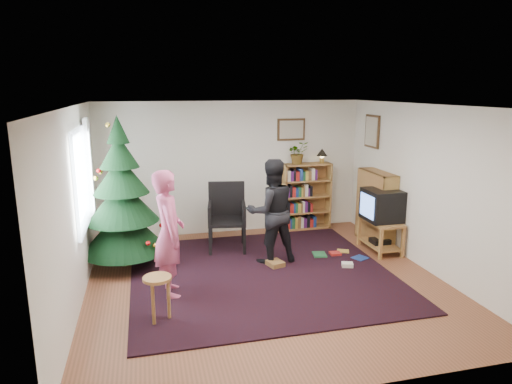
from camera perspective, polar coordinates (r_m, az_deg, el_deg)
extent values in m
plane|color=brown|center=(6.70, 1.33, -11.17)|extent=(5.00, 5.00, 0.00)
plane|color=white|center=(6.12, 1.46, 10.74)|extent=(5.00, 5.00, 0.00)
cube|color=silver|center=(8.68, -2.96, 3.05)|extent=(5.00, 0.02, 2.50)
cube|color=silver|center=(4.04, 10.86, -8.82)|extent=(5.00, 0.02, 2.50)
cube|color=silver|center=(6.14, -21.74, -1.98)|extent=(0.02, 5.00, 2.50)
cube|color=silver|center=(7.34, 20.58, 0.43)|extent=(0.02, 5.00, 2.50)
cube|color=black|center=(6.96, 0.68, -10.12)|extent=(3.80, 3.60, 0.02)
cube|color=silver|center=(6.67, -21.00, 1.40)|extent=(0.04, 1.20, 1.40)
cube|color=silver|center=(7.35, -20.06, 2.47)|extent=(0.06, 0.35, 1.60)
cube|color=#4C3319|center=(8.85, 4.42, 7.80)|extent=(0.55, 0.03, 0.42)
cube|color=beige|center=(8.85, 4.42, 7.80)|extent=(0.47, 0.01, 0.34)
cube|color=#4C3319|center=(8.71, 14.32, 7.35)|extent=(0.03, 0.50, 0.60)
cube|color=beige|center=(8.71, 14.32, 7.35)|extent=(0.01, 0.42, 0.52)
cylinder|color=#3F2816|center=(7.50, -15.93, -7.95)|extent=(0.13, 0.13, 0.25)
cone|color=black|center=(7.34, -16.17, -4.37)|extent=(1.29, 1.29, 0.73)
cone|color=black|center=(7.23, -16.38, -1.05)|extent=(1.08, 1.08, 0.65)
cone|color=black|center=(7.15, -16.59, 2.08)|extent=(0.83, 0.83, 0.57)
cone|color=black|center=(7.09, -16.77, 4.94)|extent=(0.58, 0.58, 0.50)
cone|color=black|center=(7.06, -16.94, 7.54)|extent=(0.33, 0.33, 0.42)
cube|color=#A2793A|center=(9.03, 6.32, -0.51)|extent=(0.95, 0.30, 1.30)
cube|color=#A2793A|center=(8.90, 6.42, 3.47)|extent=(0.95, 0.30, 0.03)
cube|color=#A2793A|center=(8.39, 14.75, -1.89)|extent=(0.30, 0.95, 1.30)
cube|color=#A2793A|center=(8.26, 15.00, 2.37)|extent=(0.30, 0.95, 0.03)
cube|color=#A2793A|center=(8.01, 15.37, -3.52)|extent=(0.46, 0.83, 0.04)
cube|color=#A2793A|center=(7.68, 15.33, -6.39)|extent=(0.05, 0.05, 0.51)
cube|color=#A2793A|center=(7.88, 17.89, -6.07)|extent=(0.05, 0.05, 0.51)
cube|color=#A2793A|center=(8.32, 12.77, -4.74)|extent=(0.05, 0.05, 0.51)
cube|color=#A2793A|center=(8.50, 15.19, -4.49)|extent=(0.05, 0.05, 0.51)
cube|color=#A2793A|center=(8.13, 15.20, -6.30)|extent=(0.42, 0.79, 0.03)
cube|color=black|center=(8.12, 15.22, -5.93)|extent=(0.30, 0.25, 0.08)
cube|color=black|center=(7.94, 15.49, -1.56)|extent=(0.55, 0.60, 0.53)
cube|color=#598CF2|center=(7.81, 13.71, -1.70)|extent=(0.01, 0.47, 0.38)
cube|color=black|center=(7.79, -3.65, -3.67)|extent=(0.72, 0.72, 0.05)
cube|color=black|center=(7.98, -4.05, -0.90)|extent=(0.63, 0.16, 0.63)
cube|color=black|center=(7.56, -5.36, -6.27)|extent=(0.06, 0.06, 0.51)
cube|color=black|center=(7.66, -1.14, -5.96)|extent=(0.06, 0.06, 0.51)
cube|color=black|center=(8.09, -5.97, -4.98)|extent=(0.06, 0.06, 0.51)
cube|color=black|center=(8.18, -2.02, -4.71)|extent=(0.06, 0.06, 0.51)
cylinder|color=#A2793A|center=(5.57, -12.26, -10.49)|extent=(0.34, 0.34, 0.04)
cylinder|color=#A2793A|center=(5.69, -10.86, -13.03)|extent=(0.04, 0.04, 0.53)
cylinder|color=#A2793A|center=(5.79, -12.78, -12.68)|extent=(0.04, 0.04, 0.53)
cylinder|color=#A2793A|center=(5.60, -12.72, -13.60)|extent=(0.04, 0.04, 0.53)
imported|color=#B4486D|center=(6.14, -10.83, -5.12)|extent=(0.45, 0.65, 1.71)
imported|color=black|center=(7.17, 1.91, -2.44)|extent=(0.86, 0.70, 1.67)
imported|color=gray|center=(8.80, 5.23, 4.91)|extent=(0.42, 0.37, 0.43)
cylinder|color=#A57F33|center=(9.00, 8.22, 3.90)|extent=(0.09, 0.09, 0.09)
sphere|color=#FFD88C|center=(8.99, 8.24, 4.51)|extent=(0.09, 0.09, 0.09)
cone|color=black|center=(8.98, 8.26, 4.95)|extent=(0.21, 0.21, 0.14)
cube|color=#A51E19|center=(7.77, 9.87, -7.56)|extent=(0.20, 0.20, 0.08)
cube|color=navy|center=(7.69, 12.88, -7.92)|extent=(0.20, 0.20, 0.08)
cube|color=#1E592D|center=(7.70, 7.94, -7.69)|extent=(0.20, 0.20, 0.08)
cube|color=gold|center=(7.93, 10.83, -7.17)|extent=(0.20, 0.20, 0.08)
cube|color=brown|center=(7.21, 2.42, -9.03)|extent=(0.20, 0.20, 0.08)
cube|color=beige|center=(7.31, 11.35, -8.98)|extent=(0.20, 0.20, 0.08)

